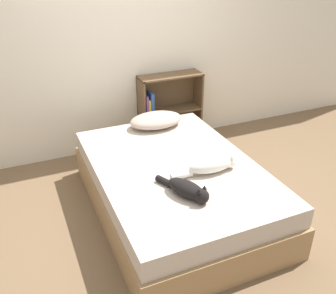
# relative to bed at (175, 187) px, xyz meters

# --- Properties ---
(ground_plane) EXTENTS (8.00, 8.00, 0.00)m
(ground_plane) POSITION_rel_bed_xyz_m (0.00, 0.00, -0.24)
(ground_plane) COLOR brown
(wall_back) EXTENTS (8.00, 0.06, 2.50)m
(wall_back) POSITION_rel_bed_xyz_m (0.00, 1.46, 1.01)
(wall_back) COLOR silver
(wall_back) RESTS_ON ground_plane
(bed) EXTENTS (1.40, 2.05, 0.49)m
(bed) POSITION_rel_bed_xyz_m (0.00, 0.00, 0.00)
(bed) COLOR #99754C
(bed) RESTS_ON ground_plane
(pillow) EXTENTS (0.57, 0.36, 0.15)m
(pillow) POSITION_rel_bed_xyz_m (0.15, 0.81, 0.32)
(pillow) COLOR #B29E8E
(pillow) RESTS_ON bed
(cat_light) EXTENTS (0.61, 0.18, 0.15)m
(cat_light) POSITION_rel_bed_xyz_m (0.24, -0.23, 0.32)
(cat_light) COLOR white
(cat_light) RESTS_ON bed
(cat_dark) EXTENTS (0.29, 0.48, 0.14)m
(cat_dark) POSITION_rel_bed_xyz_m (-0.11, -0.48, 0.31)
(cat_dark) COLOR black
(cat_dark) RESTS_ON bed
(bookshelf) EXTENTS (0.76, 0.26, 0.88)m
(bookshelf) POSITION_rel_bed_xyz_m (0.50, 1.32, 0.21)
(bookshelf) COLOR brown
(bookshelf) RESTS_ON ground_plane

